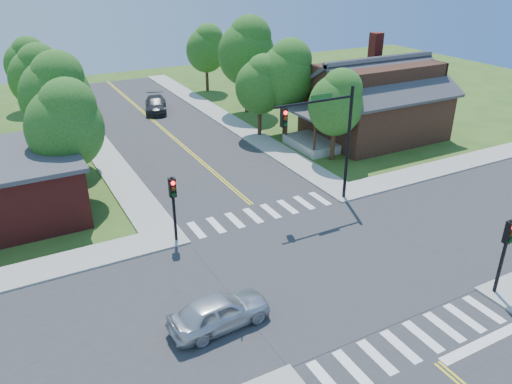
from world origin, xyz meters
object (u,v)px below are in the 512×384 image
house_ne (375,97)px  car_dgrey (156,105)px  signal_pole_nw (173,198)px  signal_pole_se (507,244)px  car_silver (219,312)px  signal_mast_ne (326,129)px

house_ne → car_dgrey: house_ne is taller
signal_pole_nw → house_ne: (20.71, 8.66, 0.67)m
signal_pole_se → house_ne: size_ratio=0.29×
signal_pole_se → car_silver: 12.74m
house_ne → car_silver: house_ne is taller
signal_mast_ne → signal_pole_nw: bearing=-179.9°
signal_pole_se → signal_pole_nw: same height
signal_mast_ne → car_silver: 13.25m
signal_pole_se → car_dgrey: (-4.42, 35.49, -1.95)m
signal_pole_se → house_ne: bearing=64.4°
house_ne → signal_pole_se: bearing=-115.6°
signal_mast_ne → signal_pole_se: bearing=-81.4°
signal_pole_se → house_ne: house_ne is taller
signal_mast_ne → car_dgrey: size_ratio=1.35×
car_dgrey → house_ne: bearing=-30.9°
signal_pole_se → car_silver: size_ratio=0.86×
car_dgrey → car_silver: bearing=-86.1°
signal_pole_se → signal_pole_nw: 15.84m
car_dgrey → signal_pole_nw: bearing=-88.2°
car_silver → car_dgrey: bearing=-17.1°
signal_pole_se → car_silver: (-11.96, 3.94, -1.93)m
signal_pole_nw → car_silver: signal_pole_nw is taller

